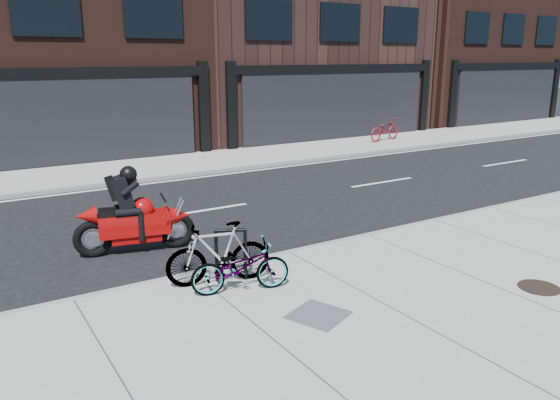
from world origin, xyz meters
TOP-DOWN VIEW (x-y plane):
  - ground at (0.00, 0.00)m, footprint 120.00×120.00m
  - sidewalk_near at (0.00, -5.00)m, footprint 60.00×6.00m
  - sidewalk_far at (0.00, 7.75)m, footprint 60.00×3.50m
  - building_mideast at (10.00, 14.50)m, footprint 12.00×10.00m
  - building_east at (22.00, 14.50)m, footprint 10.00×10.00m
  - bike_rack at (-1.56, -2.60)m, footprint 0.50×0.26m
  - bicycle_front at (-1.65, -3.09)m, footprint 1.68×0.95m
  - bicycle_rear at (-1.79, -2.60)m, footprint 1.81×0.89m
  - motorcycle at (-2.29, -0.07)m, footprint 2.35×0.91m
  - bicycle_far at (11.39, 7.81)m, footprint 2.05×1.07m
  - manhole_cover at (2.55, -5.55)m, footprint 0.82×0.82m
  - utility_grate at (-1.08, -4.43)m, footprint 0.98×0.98m

SIDE VIEW (x-z plane):
  - ground at x=0.00m, z-range 0.00..0.00m
  - sidewalk_near at x=0.00m, z-range 0.00..0.13m
  - sidewalk_far at x=0.00m, z-range 0.00..0.13m
  - manhole_cover at x=2.55m, z-range 0.13..0.15m
  - utility_grate at x=-1.08m, z-range 0.13..0.15m
  - bicycle_front at x=-1.65m, z-range 0.13..0.97m
  - bicycle_far at x=11.39m, z-range 0.13..1.15m
  - bicycle_rear at x=-1.79m, z-range 0.13..1.18m
  - bike_rack at x=-1.56m, z-range 0.21..1.12m
  - motorcycle at x=-2.29m, z-range -0.17..1.60m
  - building_mideast at x=10.00m, z-range 0.00..12.50m
  - building_east at x=22.00m, z-range 0.00..13.00m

